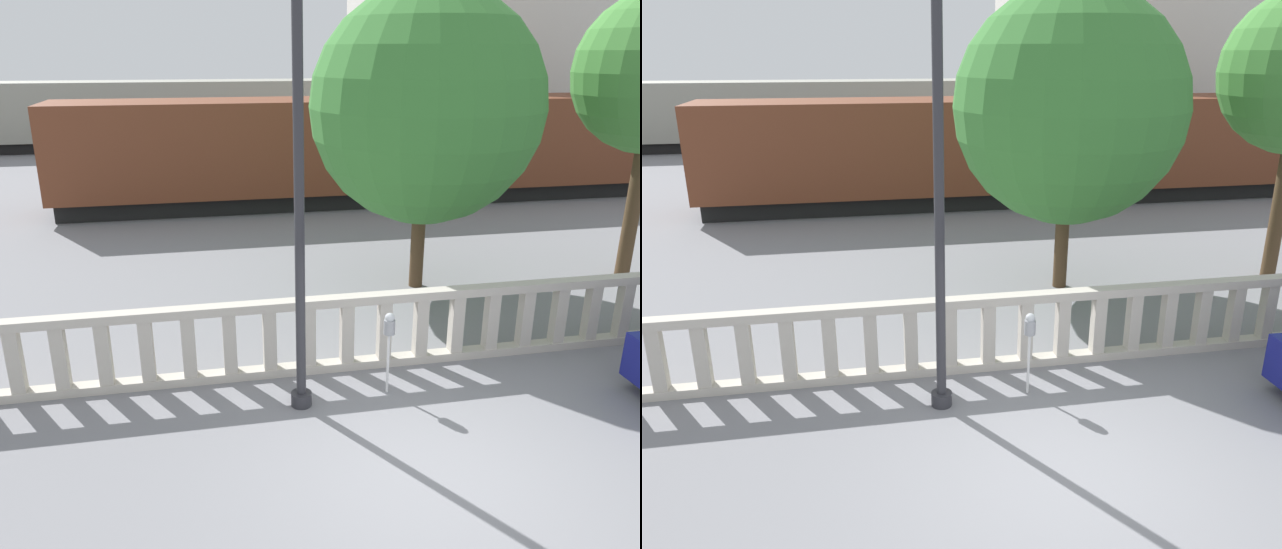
% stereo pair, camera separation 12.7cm
% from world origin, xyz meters
% --- Properties ---
extents(ground_plane, '(160.00, 160.00, 0.00)m').
position_xyz_m(ground_plane, '(0.00, 0.00, 0.00)').
color(ground_plane, slate).
extents(balustrade, '(16.65, 0.24, 1.26)m').
position_xyz_m(balustrade, '(-0.00, 2.85, 0.63)').
color(balustrade, '#BCB5A8').
rests_on(balustrade, ground).
extents(lamppost, '(0.39, 0.39, 6.14)m').
position_xyz_m(lamppost, '(-1.21, 1.89, 3.64)').
color(lamppost, '#2D2D33').
rests_on(lamppost, ground).
extents(parking_meter, '(0.17, 0.17, 1.29)m').
position_xyz_m(parking_meter, '(0.12, 2.00, 1.03)').
color(parking_meter, silver).
rests_on(parking_meter, ground).
extents(train_near, '(21.60, 2.78, 4.02)m').
position_xyz_m(train_near, '(4.06, 14.36, 1.80)').
color(train_near, black).
rests_on(train_near, ground).
extents(train_far, '(28.83, 3.08, 4.01)m').
position_xyz_m(train_far, '(-1.89, 28.81, 1.79)').
color(train_far, black).
rests_on(train_far, ground).
extents(building_block, '(9.82, 8.32, 13.48)m').
position_xyz_m(building_block, '(10.61, 24.02, 6.74)').
color(building_block, beige).
rests_on(building_block, ground).
extents(tree_right, '(4.66, 4.66, 6.13)m').
position_xyz_m(tree_right, '(2.06, 6.24, 3.80)').
color(tree_right, '#4C3823').
rests_on(tree_right, ground).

